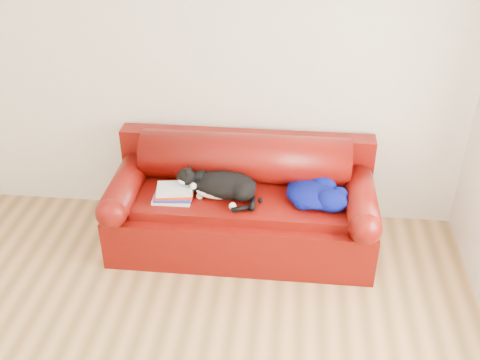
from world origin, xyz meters
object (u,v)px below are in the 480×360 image
object	(u,v)px
sofa_base	(242,220)
book_stack	(174,193)
blanket	(316,193)
cat	(223,186)

from	to	relation	value
sofa_base	book_stack	world-z (taller)	book_stack
book_stack	blanket	xyz separation A→B (m)	(1.10, 0.08, 0.02)
cat	blanket	bearing A→B (deg)	24.75
sofa_base	cat	xyz separation A→B (m)	(-0.14, -0.06, 0.36)
book_stack	blanket	size ratio (longest dim) A/B	0.57
blanket	sofa_base	bearing A→B (deg)	174.78
book_stack	cat	distance (m)	0.39
sofa_base	cat	bearing A→B (deg)	-155.53
book_stack	cat	world-z (taller)	cat
cat	blanket	world-z (taller)	cat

